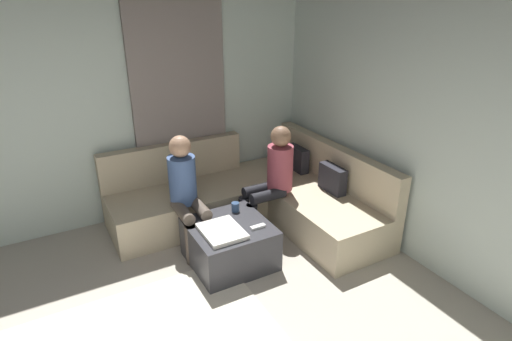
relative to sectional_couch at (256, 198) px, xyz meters
name	(u,v)px	position (x,y,z in m)	size (l,w,h in m)	color
wall_back	(505,152)	(2.08, 1.06, 1.07)	(6.00, 0.12, 2.70)	silver
wall_left	(56,112)	(-0.86, -1.88, 1.07)	(0.12, 6.00, 2.70)	silver
curtain_panel	(180,108)	(-0.76, -0.58, 0.97)	(0.06, 1.10, 2.50)	gray
sectional_couch	(256,198)	(0.00, 0.00, 0.00)	(2.10, 2.55, 0.87)	#C6B593
ottoman	(229,244)	(0.62, -0.64, -0.07)	(0.76, 0.76, 0.42)	#333338
folded_blanket	(222,231)	(0.72, -0.76, 0.16)	(0.44, 0.36, 0.04)	white
coffee_mug	(235,207)	(0.40, -0.46, 0.19)	(0.08, 0.08, 0.10)	#334C72
game_remote	(258,227)	(0.80, -0.42, 0.15)	(0.05, 0.15, 0.02)	white
person_on_couch_back	(272,176)	(0.27, 0.06, 0.38)	(0.30, 0.60, 1.20)	black
person_on_couch_side	(186,190)	(0.15, -0.88, 0.38)	(0.60, 0.30, 1.20)	brown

